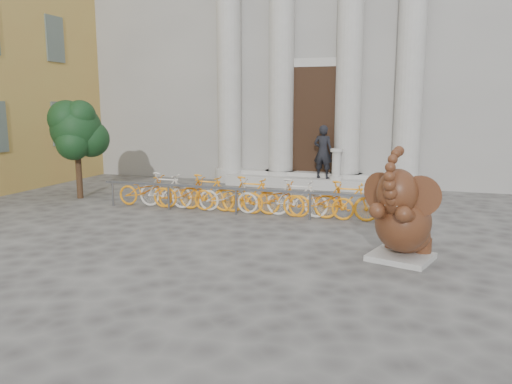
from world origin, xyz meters
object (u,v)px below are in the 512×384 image
(elephant_statue, at_px, (402,219))
(tree, at_px, (77,130))
(bike_rack, at_px, (239,194))
(pedestrian, at_px, (323,152))

(elephant_statue, xyz_separation_m, tree, (-9.76, 3.41, 1.32))
(elephant_statue, height_order, bike_rack, elephant_statue)
(elephant_statue, distance_m, bike_rack, 5.27)
(bike_rack, xyz_separation_m, pedestrian, (1.42, 4.61, 0.78))
(elephant_statue, relative_size, pedestrian, 1.17)
(elephant_statue, relative_size, tree, 0.72)
(bike_rack, distance_m, pedestrian, 4.88)
(bike_rack, bearing_deg, tree, 175.48)
(elephant_statue, height_order, pedestrian, pedestrian)
(elephant_statue, xyz_separation_m, pedestrian, (-2.92, 7.59, 0.50))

